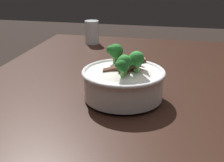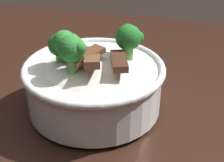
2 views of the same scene
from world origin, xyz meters
name	(u,v)px [view 2 (image 2 of 2)]	position (x,y,z in m)	size (l,w,h in m)	color
rice_bowl	(94,80)	(-0.09, 0.02, 0.84)	(0.24, 0.24, 0.15)	white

